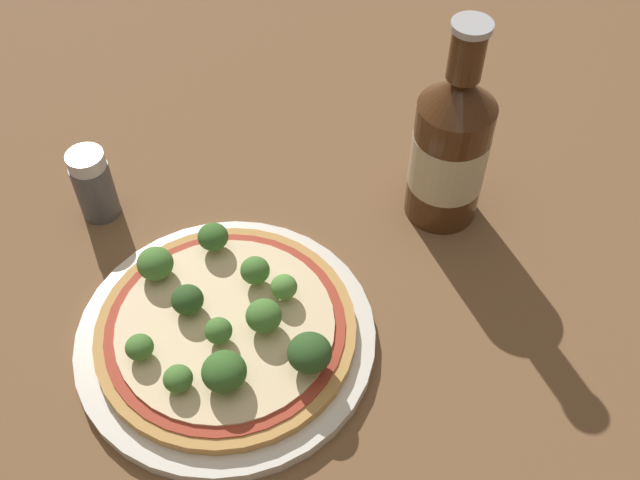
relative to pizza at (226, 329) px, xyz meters
name	(u,v)px	position (x,y,z in m)	size (l,w,h in m)	color
ground_plane	(245,331)	(0.02, -0.01, -0.02)	(3.00, 3.00, 0.00)	brown
plate	(226,337)	(0.00, 0.00, -0.01)	(0.25, 0.25, 0.01)	silver
pizza	(226,329)	(0.00, 0.00, 0.00)	(0.22, 0.22, 0.01)	tan
broccoli_floret_0	(140,347)	(-0.06, 0.04, 0.02)	(0.02, 0.02, 0.02)	#7A9E5B
broccoli_floret_1	(310,353)	(0.01, -0.08, 0.02)	(0.04, 0.04, 0.03)	#7A9E5B
broccoli_floret_2	(224,372)	(-0.04, -0.03, 0.02)	(0.04, 0.04, 0.03)	#7A9E5B
broccoli_floret_3	(187,300)	(0.00, 0.03, 0.02)	(0.03, 0.03, 0.03)	#7A9E5B
broccoli_floret_4	(255,271)	(0.05, 0.00, 0.02)	(0.03, 0.03, 0.03)	#7A9E5B
broccoli_floret_5	(213,237)	(0.06, 0.06, 0.02)	(0.03, 0.03, 0.03)	#7A9E5B
broccoli_floret_6	(155,264)	(0.01, 0.08, 0.02)	(0.03, 0.03, 0.03)	#7A9E5B
broccoli_floret_7	(218,330)	(-0.01, -0.01, 0.02)	(0.02, 0.02, 0.02)	#7A9E5B
broccoli_floret_8	(284,287)	(0.05, -0.03, 0.02)	(0.02, 0.02, 0.02)	#7A9E5B
broccoli_floret_9	(266,314)	(0.02, -0.03, 0.02)	(0.03, 0.03, 0.03)	#7A9E5B
broccoli_floret_10	(179,380)	(-0.07, -0.01, 0.02)	(0.02, 0.02, 0.02)	#7A9E5B
beer_bottle	(450,148)	(0.24, -0.08, 0.06)	(0.07, 0.07, 0.21)	#472814
pepper_shaker	(94,185)	(0.05, 0.20, 0.02)	(0.04, 0.04, 0.08)	#4C4C51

